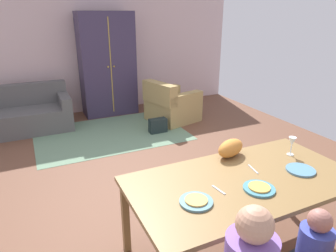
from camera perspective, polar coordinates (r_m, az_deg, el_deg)
name	(u,v)px	position (r m, az deg, el deg)	size (l,w,h in m)	color
ground_plane	(145,173)	(4.24, -4.27, -8.82)	(6.67, 6.31, 0.02)	brown
back_wall	(89,49)	(6.83, -14.67, 13.92)	(6.67, 0.10, 2.70)	beige
dining_table	(244,186)	(2.69, 14.05, -10.82)	(1.95, 1.01, 0.76)	olive
plate_near_man	(196,202)	(2.30, 5.32, -13.99)	(0.25, 0.25, 0.02)	slate
pizza_near_man	(196,200)	(2.29, 5.33, -13.68)	(0.17, 0.17, 0.01)	gold
plate_near_child	(259,189)	(2.54, 16.76, -11.22)	(0.25, 0.25, 0.02)	teal
pizza_near_child	(259,187)	(2.53, 16.79, -10.93)	(0.17, 0.17, 0.01)	gold
plate_near_woman	(301,170)	(2.94, 23.69, -7.58)	(0.25, 0.25, 0.02)	#5485A6
wine_glass	(292,142)	(3.17, 22.31, -2.86)	(0.07, 0.07, 0.19)	silver
fork	(219,190)	(2.47, 9.49, -11.76)	(0.02, 0.15, 0.01)	silver
knife	(253,169)	(2.83, 15.71, -7.81)	(0.01, 0.17, 0.01)	silver
cat	(231,148)	(2.99, 11.70, -4.10)	(0.32, 0.16, 0.17)	orange
area_rug	(111,133)	(5.61, -10.69, -1.39)	(2.60, 1.80, 0.01)	slate
couch	(19,115)	(6.18, -26.19, 1.83)	(1.79, 0.86, 0.82)	#545252
armchair	(171,105)	(6.09, 0.55, 3.90)	(1.05, 1.04, 0.82)	tan
armoire	(107,65)	(6.55, -11.34, 11.27)	(1.10, 0.59, 2.10)	#382E4A
handbag	(158,126)	(5.53, -1.91, 0.08)	(0.32, 0.16, 0.26)	#1C2829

